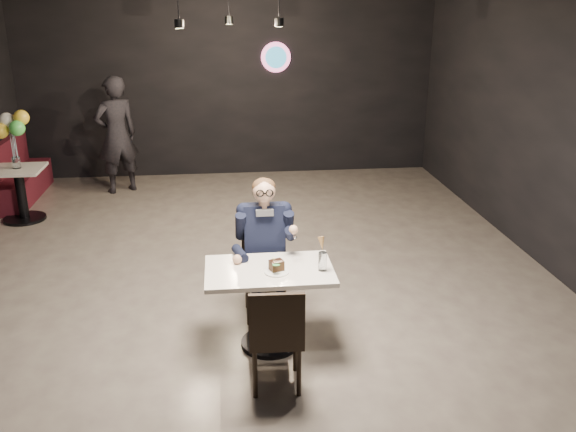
{
  "coord_description": "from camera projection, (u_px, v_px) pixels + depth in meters",
  "views": [
    {
      "loc": [
        -0.16,
        -6.02,
        2.95
      ],
      "look_at": [
        0.44,
        -0.66,
        1.01
      ],
      "focal_mm": 38.0,
      "sensor_mm": 36.0,
      "label": 1
    }
  ],
  "objects": [
    {
      "name": "chair_near",
      "position": [
        276.0,
        334.0,
        4.78
      ],
      "size": [
        0.44,
        0.48,
        0.92
      ],
      "primitive_type": "cube",
      "rotation": [
        0.0,
        0.0,
        -0.04
      ],
      "color": "black",
      "rests_on": "floor"
    },
    {
      "name": "booth_bench",
      "position": [
        20.0,
        170.0,
        9.32
      ],
      "size": [
        0.45,
        1.82,
        0.91
      ],
      "primitive_type": "cube",
      "color": "#490F19",
      "rests_on": "floor"
    },
    {
      "name": "balloon_vase",
      "position": [
        16.0,
        163.0,
        8.29
      ],
      "size": [
        0.11,
        0.11,
        0.16
      ],
      "primitive_type": "cylinder",
      "color": "silver",
      "rests_on": "side_table"
    },
    {
      "name": "side_table",
      "position": [
        21.0,
        192.0,
        8.43
      ],
      "size": [
        0.66,
        0.66,
        0.82
      ],
      "primitive_type": "cube",
      "color": "white",
      "rests_on": "floor"
    },
    {
      "name": "wafer_cone",
      "position": [
        322.0,
        244.0,
        5.14
      ],
      "size": [
        0.07,
        0.07,
        0.12
      ],
      "primitive_type": "cone",
      "rotation": [
        0.0,
        0.0,
        0.26
      ],
      "color": "tan",
      "rests_on": "sundae_glass"
    },
    {
      "name": "dessert_plate",
      "position": [
        277.0,
        272.0,
        5.16
      ],
      "size": [
        0.21,
        0.21,
        0.01
      ],
      "primitive_type": "cylinder",
      "color": "white",
      "rests_on": "main_table"
    },
    {
      "name": "cake_slice",
      "position": [
        277.0,
        266.0,
        5.17
      ],
      "size": [
        0.13,
        0.12,
        0.08
      ],
      "primitive_type": "cube",
      "rotation": [
        0.0,
        0.0,
        0.35
      ],
      "color": "black",
      "rests_on": "dessert_plate"
    },
    {
      "name": "passerby",
      "position": [
        117.0,
        135.0,
        9.53
      ],
      "size": [
        0.8,
        0.71,
        1.83
      ],
      "primitive_type": "imported",
      "rotation": [
        0.0,
        0.0,
        3.65
      ],
      "color": "black",
      "rests_on": "floor"
    },
    {
      "name": "main_table",
      "position": [
        270.0,
        307.0,
        5.36
      ],
      "size": [
        1.1,
        0.7,
        0.75
      ],
      "primitive_type": "cube",
      "color": "white",
      "rests_on": "floor"
    },
    {
      "name": "floor",
      "position": [
        242.0,
        284.0,
        6.64
      ],
      "size": [
        9.0,
        9.0,
        0.0
      ],
      "primitive_type": "plane",
      "color": "gray",
      "rests_on": "ground"
    },
    {
      "name": "mint_leaf",
      "position": [
        276.0,
        265.0,
        5.09
      ],
      "size": [
        0.07,
        0.04,
        0.01
      ],
      "primitive_type": "ellipsoid",
      "color": "#2C873E",
      "rests_on": "cake_slice"
    },
    {
      "name": "sundae_glass",
      "position": [
        323.0,
        261.0,
        5.18
      ],
      "size": [
        0.07,
        0.07,
        0.16
      ],
      "primitive_type": "cylinder",
      "color": "silver",
      "rests_on": "main_table"
    },
    {
      "name": "seated_man",
      "position": [
        265.0,
        247.0,
        5.76
      ],
      "size": [
        0.6,
        0.8,
        1.44
      ],
      "primitive_type": "cube",
      "color": "black",
      "rests_on": "floor"
    },
    {
      "name": "balloon_bunch",
      "position": [
        12.0,
        135.0,
        8.16
      ],
      "size": [
        0.38,
        0.38,
        0.62
      ],
      "primitive_type": "cube",
      "color": "yellow",
      "rests_on": "balloon_vase"
    },
    {
      "name": "pendant_lights",
      "position": [
        229.0,
        3.0,
        7.54
      ],
      "size": [
        1.4,
        1.2,
        0.36
      ],
      "primitive_type": "cube",
      "color": "black",
      "rests_on": "floor"
    },
    {
      "name": "chair_far",
      "position": [
        265.0,
        272.0,
        5.85
      ],
      "size": [
        0.42,
        0.46,
        0.92
      ],
      "primitive_type": "cube",
      "color": "black",
      "rests_on": "floor"
    },
    {
      "name": "wall_sign",
      "position": [
        276.0,
        57.0,
        10.23
      ],
      "size": [
        0.5,
        0.06,
        0.5
      ],
      "primitive_type": null,
      "color": "pink",
      "rests_on": "floor"
    }
  ]
}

